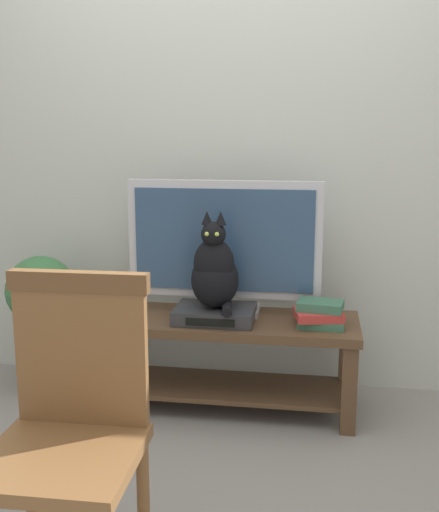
% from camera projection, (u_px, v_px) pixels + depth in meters
% --- Properties ---
extents(ground_plane, '(12.00, 12.00, 0.00)m').
position_uv_depth(ground_plane, '(193.00, 469.00, 2.58)').
color(ground_plane, gray).
extents(back_wall, '(7.00, 0.12, 2.80)m').
position_uv_depth(back_wall, '(230.00, 123.00, 3.30)').
color(back_wall, '#B7BCB2').
rests_on(back_wall, ground).
extents(tv_stand, '(1.33, 0.46, 0.46)m').
position_uv_depth(tv_stand, '(221.00, 346.00, 3.09)').
color(tv_stand, '#513823').
rests_on(tv_stand, ground).
extents(tv, '(0.96, 0.20, 0.66)m').
position_uv_depth(tv, '(224.00, 244.00, 3.09)').
color(tv, '#B7B7BC').
rests_on(tv, tv_stand).
extents(media_box, '(0.38, 0.28, 0.07)m').
position_uv_depth(media_box, '(215.00, 314.00, 3.01)').
color(media_box, '#2D2D30').
rests_on(media_box, tv_stand).
extents(cat, '(0.23, 0.28, 0.47)m').
position_uv_depth(cat, '(215.00, 272.00, 2.96)').
color(cat, black).
rests_on(cat, media_box).
extents(wooden_chair, '(0.44, 0.44, 0.96)m').
position_uv_depth(wooden_chair, '(70.00, 416.00, 1.82)').
color(wooden_chair, brown).
rests_on(wooden_chair, ground).
extents(book_stack, '(0.24, 0.21, 0.12)m').
position_uv_depth(book_stack, '(320.00, 314.00, 2.93)').
color(book_stack, '#38664C').
rests_on(book_stack, tv_stand).
extents(potted_plant, '(0.36, 0.36, 0.73)m').
position_uv_depth(potted_plant, '(42.00, 315.00, 3.26)').
color(potted_plant, beige).
rests_on(potted_plant, ground).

